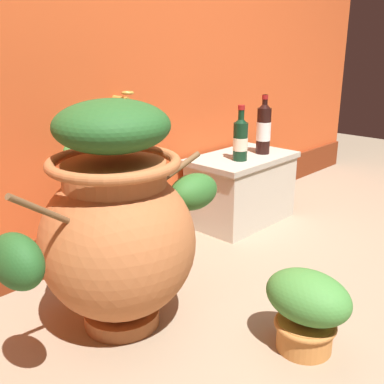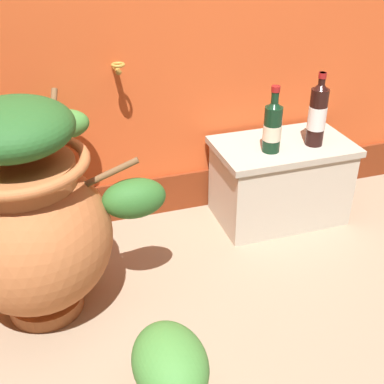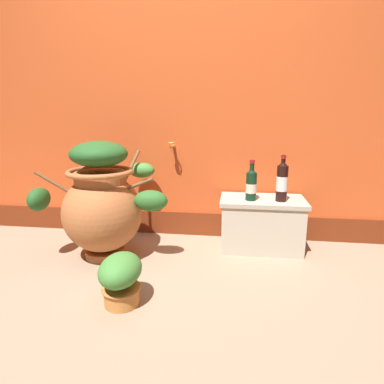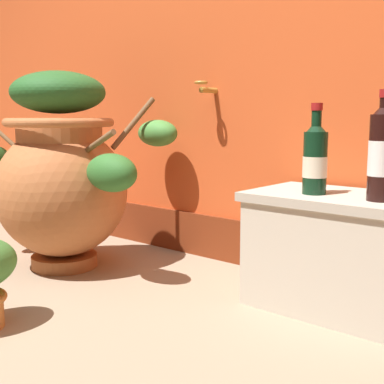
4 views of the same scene
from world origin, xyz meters
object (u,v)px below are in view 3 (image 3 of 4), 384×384
(potted_shrub, at_px, (121,277))
(wine_bottle_left, at_px, (251,184))
(terracotta_urn, at_px, (103,203))
(wine_bottle_middle, at_px, (282,181))

(potted_shrub, bearing_deg, wine_bottle_left, 49.83)
(terracotta_urn, relative_size, wine_bottle_left, 3.20)
(wine_bottle_left, distance_m, wine_bottle_middle, 0.22)
(terracotta_urn, xyz_separation_m, wine_bottle_middle, (1.24, 0.25, 0.14))
(wine_bottle_left, bearing_deg, potted_shrub, -130.17)
(terracotta_urn, bearing_deg, wine_bottle_middle, 11.63)
(wine_bottle_left, bearing_deg, wine_bottle_middle, 0.70)
(wine_bottle_left, relative_size, potted_shrub, 1.00)
(wine_bottle_middle, bearing_deg, terracotta_urn, -168.37)
(wine_bottle_left, height_order, wine_bottle_middle, wine_bottle_middle)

